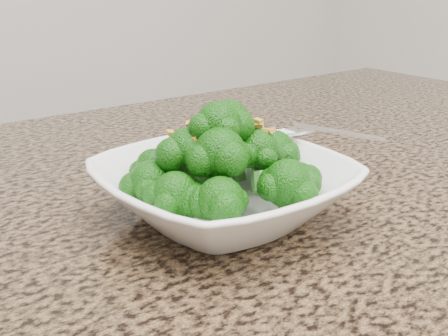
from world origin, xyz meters
TOP-DOWN VIEW (x-y plane):
  - granite_counter at (0.00, 0.30)m, footprint 1.64×1.04m
  - bowl at (0.03, 0.35)m, footprint 0.23×0.23m
  - broccoli_pile at (0.03, 0.35)m, footprint 0.20×0.20m
  - garlic_topping at (0.03, 0.35)m, footprint 0.12×0.12m
  - fork at (0.15, 0.36)m, footprint 0.17×0.11m

SIDE VIEW (x-z plane):
  - granite_counter at x=0.00m, z-range 0.87..0.90m
  - bowl at x=0.03m, z-range 0.90..0.95m
  - fork at x=0.15m, z-range 0.95..0.97m
  - broccoli_pile at x=0.03m, z-range 0.95..1.03m
  - garlic_topping at x=0.03m, z-range 1.03..1.04m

